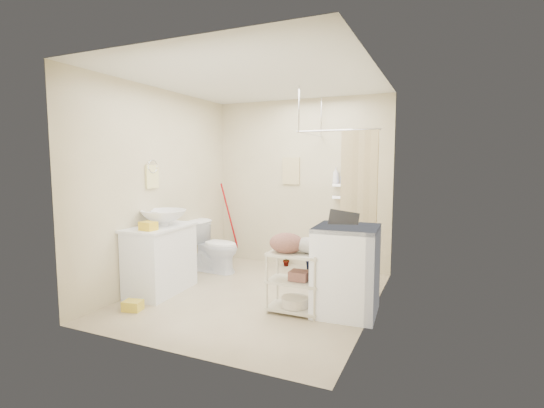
{
  "coord_description": "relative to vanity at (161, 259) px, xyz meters",
  "views": [
    {
      "loc": [
        2.08,
        -4.21,
        1.63
      ],
      "look_at": [
        0.11,
        0.25,
        1.12
      ],
      "focal_mm": 26.0,
      "sensor_mm": 36.0,
      "label": 1
    }
  ],
  "objects": [
    {
      "name": "shampoo_bottle_a",
      "position": [
        1.74,
        1.88,
        1.02
      ],
      "size": [
        0.1,
        0.1,
        0.24
      ],
      "primitive_type": "imported",
      "rotation": [
        0.0,
        0.0,
        0.05
      ],
      "color": "white",
      "rests_on": "shower"
    },
    {
      "name": "wall_front",
      "position": [
        1.16,
        -1.26,
        0.88
      ],
      "size": [
        2.8,
        0.04,
        2.6
      ],
      "primitive_type": "cube",
      "color": "beige",
      "rests_on": "ground"
    },
    {
      "name": "washing_machine",
      "position": [
        2.3,
        0.25,
        0.06
      ],
      "size": [
        0.69,
        0.71,
        0.96
      ],
      "primitive_type": "cube",
      "rotation": [
        0.0,
        0.0,
        0.06
      ],
      "color": "white",
      "rests_on": "ground"
    },
    {
      "name": "floor_basket",
      "position": [
        0.13,
        -0.64,
        -0.34
      ],
      "size": [
        0.33,
        0.28,
        0.15
      ],
      "primitive_type": "cube",
      "rotation": [
        0.0,
        0.0,
        0.21
      ],
      "color": "yellow",
      "rests_on": "ground"
    },
    {
      "name": "ceiling",
      "position": [
        1.16,
        0.34,
        2.18
      ],
      "size": [
        2.8,
        3.2,
        0.04
      ],
      "primitive_type": "cube",
      "color": "silver",
      "rests_on": "ground"
    },
    {
      "name": "wall_right",
      "position": [
        2.56,
        0.34,
        0.88
      ],
      "size": [
        0.04,
        3.2,
        2.6
      ],
      "primitive_type": "cube",
      "color": "beige",
      "rests_on": "ground"
    },
    {
      "name": "shower",
      "position": [
        2.01,
        1.39,
        0.63
      ],
      "size": [
        1.1,
        1.1,
        2.1
      ],
      "primitive_type": null,
      "color": "silver",
      "rests_on": "ground"
    },
    {
      "name": "wall_left",
      "position": [
        -0.24,
        0.34,
        0.88
      ],
      "size": [
        0.04,
        3.2,
        2.6
      ],
      "primitive_type": "cube",
      "color": "beige",
      "rests_on": "ground"
    },
    {
      "name": "toilet",
      "position": [
        0.12,
        1.08,
        -0.04
      ],
      "size": [
        0.78,
        0.48,
        0.77
      ],
      "primitive_type": "imported",
      "rotation": [
        0.0,
        0.0,
        1.5
      ],
      "color": "white",
      "rests_on": "ground"
    },
    {
      "name": "towel_ring",
      "position": [
        -0.22,
        0.14,
        1.05
      ],
      "size": [
        0.04,
        0.22,
        0.34
      ],
      "primitive_type": null,
      "color": "#F9EF99",
      "rests_on": "wall_left"
    },
    {
      "name": "shampoo_bottle_b",
      "position": [
        1.86,
        1.85,
        0.98
      ],
      "size": [
        0.08,
        0.08,
        0.16
      ],
      "primitive_type": "imported",
      "rotation": [
        0.0,
        0.0,
        -0.08
      ],
      "color": "#4254B3",
      "rests_on": "shower"
    },
    {
      "name": "sink",
      "position": [
        0.0,
        0.08,
        0.52
      ],
      "size": [
        0.72,
        0.72,
        0.19
      ],
      "primitive_type": "imported",
      "rotation": [
        0.0,
        0.0,
        -0.34
      ],
      "color": "silver",
      "rests_on": "vanity"
    },
    {
      "name": "wall_back",
      "position": [
        1.16,
        1.94,
        0.88
      ],
      "size": [
        2.8,
        0.04,
        2.6
      ],
      "primitive_type": "cube",
      "color": "beige",
      "rests_on": "ground"
    },
    {
      "name": "vanity",
      "position": [
        0.0,
        0.0,
        0.0
      ],
      "size": [
        0.6,
        0.99,
        0.84
      ],
      "primitive_type": "cube",
      "rotation": [
        0.0,
        0.0,
        0.07
      ],
      "color": "silver",
      "rests_on": "ground"
    },
    {
      "name": "laundry_rack",
      "position": [
        1.79,
        0.03,
        -0.02
      ],
      "size": [
        0.58,
        0.34,
        0.8
      ],
      "primitive_type": null,
      "rotation": [
        0.0,
        0.0,
        0.0
      ],
      "color": "beige",
      "rests_on": "ground"
    },
    {
      "name": "floor",
      "position": [
        1.16,
        0.34,
        -0.42
      ],
      "size": [
        3.2,
        3.2,
        0.0
      ],
      "primitive_type": "plane",
      "color": "tan",
      "rests_on": "ground"
    },
    {
      "name": "ironing_board",
      "position": [
        2.2,
        0.22,
        0.15
      ],
      "size": [
        0.34,
        0.17,
        1.15
      ],
      "primitive_type": null,
      "rotation": [
        0.0,
        0.0,
        0.22
      ],
      "color": "black",
      "rests_on": "ground"
    },
    {
      "name": "potted_plant_b",
      "position": [
        1.41,
        1.75,
        -0.25
      ],
      "size": [
        0.24,
        0.23,
        0.35
      ],
      "primitive_type": "imported",
      "rotation": [
        0.0,
        0.0,
        -0.5
      ],
      "color": "maroon",
      "rests_on": "ground"
    },
    {
      "name": "hanging_towel",
      "position": [
        1.01,
        1.92,
        1.08
      ],
      "size": [
        0.28,
        0.03,
        0.42
      ],
      "primitive_type": "cube",
      "color": "beige",
      "rests_on": "wall_back"
    },
    {
      "name": "mop",
      "position": [
        -0.1,
        1.88,
        0.22
      ],
      "size": [
        0.13,
        0.13,
        1.27
      ],
      "primitive_type": null,
      "rotation": [
        0.0,
        0.0,
        -0.09
      ],
      "color": "#A6040B",
      "rests_on": "ground"
    },
    {
      "name": "potted_plant_a",
      "position": [
        0.98,
        1.79,
        -0.25
      ],
      "size": [
        0.2,
        0.15,
        0.33
      ],
      "primitive_type": "imported",
      "rotation": [
        0.0,
        0.0,
        0.22
      ],
      "color": "brown",
      "rests_on": "ground"
    },
    {
      "name": "counter_basket",
      "position": [
        0.09,
        -0.3,
        0.47
      ],
      "size": [
        0.2,
        0.16,
        0.1
      ],
      "primitive_type": "cube",
      "rotation": [
        0.0,
        0.0,
        -0.11
      ],
      "color": "gold",
      "rests_on": "vanity"
    },
    {
      "name": "tp_holder",
      "position": [
        -0.2,
        0.39,
        0.3
      ],
      "size": [
        0.08,
        0.12,
        0.14
      ],
      "primitive_type": null,
      "color": "white",
      "rests_on": "wall_left"
    }
  ]
}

